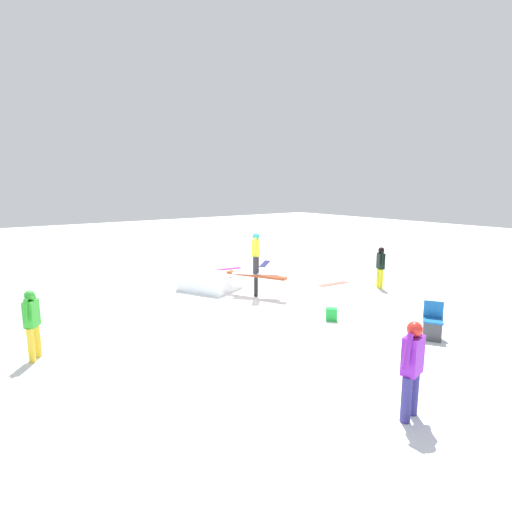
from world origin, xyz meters
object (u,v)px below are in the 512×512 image
object	(u,v)px
bystander_green	(32,321)
backpack_on_snow	(331,314)
main_rider_on_rail	(256,254)
loose_snowboard_magenta	(225,269)
loose_snowboard_navy	(265,264)
loose_snowboard_coral	(333,284)
rail_feature	(256,278)
folding_chair	(433,322)
bystander_black	(380,265)
bystander_purple	(412,365)

from	to	relation	value
bystander_green	backpack_on_snow	bearing A→B (deg)	107.28
main_rider_on_rail	loose_snowboard_magenta	distance (m)	4.67
loose_snowboard_navy	loose_snowboard_coral	bearing A→B (deg)	-136.37
rail_feature	folding_chair	xyz separation A→B (m)	(5.46, 1.16, -0.21)
folding_chair	bystander_black	bearing A→B (deg)	109.28
rail_feature	loose_snowboard_coral	bearing A→B (deg)	58.64
main_rider_on_rail	bystander_green	size ratio (longest dim) A/B	0.91
bystander_green	bystander_black	size ratio (longest dim) A/B	1.01
main_rider_on_rail	folding_chair	world-z (taller)	main_rider_on_rail
bystander_green	loose_snowboard_coral	bearing A→B (deg)	127.86
rail_feature	loose_snowboard_coral	xyz separation A→B (m)	(0.42, 3.27, -0.62)
rail_feature	bystander_green	distance (m)	6.71
loose_snowboard_navy	folding_chair	size ratio (longest dim) A/B	1.76
bystander_black	bystander_purple	xyz separation A→B (m)	(5.27, -6.45, 0.06)
loose_snowboard_coral	main_rider_on_rail	bearing A→B (deg)	179.00
loose_snowboard_navy	folding_chair	world-z (taller)	folding_chair
loose_snowboard_coral	backpack_on_snow	world-z (taller)	backpack_on_snow
bystander_green	main_rider_on_rail	bearing A→B (deg)	133.38
bystander_purple	backpack_on_snow	size ratio (longest dim) A/B	4.65
rail_feature	backpack_on_snow	bearing A→B (deg)	-20.40
main_rider_on_rail	bystander_green	bearing A→B (deg)	-122.39
rail_feature	backpack_on_snow	size ratio (longest dim) A/B	6.08
folding_chair	backpack_on_snow	size ratio (longest dim) A/B	2.59
loose_snowboard_navy	backpack_on_snow	xyz separation A→B (m)	(7.30, -3.44, 0.16)
bystander_black	loose_snowboard_coral	xyz separation A→B (m)	(-1.34, -0.92, -0.81)
bystander_green	folding_chair	bearing A→B (deg)	94.61
bystander_green	loose_snowboard_magenta	bearing A→B (deg)	157.21
main_rider_on_rail	loose_snowboard_coral	world-z (taller)	main_rider_on_rail
loose_snowboard_navy	bystander_purple	bearing A→B (deg)	-159.56
rail_feature	bystander_black	bearing A→B (deg)	43.13
rail_feature	loose_snowboard_navy	size ratio (longest dim) A/B	1.33
bystander_green	loose_snowboard_coral	xyz separation A→B (m)	(-0.68, 9.88, -0.83)
loose_snowboard_coral	backpack_on_snow	size ratio (longest dim) A/B	3.66
bystander_green	loose_snowboard_navy	xyz separation A→B (m)	(-5.27, 10.25, -0.83)
rail_feature	bystander_black	distance (m)	4.54
bystander_black	backpack_on_snow	size ratio (longest dim) A/B	4.33
main_rider_on_rail	loose_snowboard_navy	bearing A→B (deg)	96.99
main_rider_on_rail	bystander_purple	xyz separation A→B (m)	(7.04, -2.27, -0.53)
bystander_purple	backpack_on_snow	distance (m)	4.67
folding_chair	backpack_on_snow	xyz separation A→B (m)	(-2.33, -0.96, -0.24)
loose_snowboard_magenta	loose_snowboard_coral	world-z (taller)	same
loose_snowboard_coral	backpack_on_snow	distance (m)	4.10
bystander_black	folding_chair	size ratio (longest dim) A/B	1.67
loose_snowboard_magenta	backpack_on_snow	distance (m)	7.46
rail_feature	loose_snowboard_magenta	distance (m)	4.50
main_rider_on_rail	folding_chair	bearing A→B (deg)	-29.91
main_rider_on_rail	loose_snowboard_coral	bearing A→B (deg)	40.81
loose_snowboard_magenta	folding_chair	xyz separation A→B (m)	(9.67, -0.32, 0.40)
loose_snowboard_magenta	loose_snowboard_navy	world-z (taller)	same
bystander_black	loose_snowboard_coral	bearing A→B (deg)	68.82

